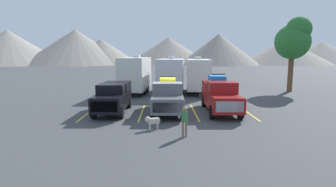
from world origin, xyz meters
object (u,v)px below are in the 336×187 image
camper_trailer_a (135,73)px  person_a (185,120)px  pickup_truck_b (168,96)px  camper_trailer_c (198,74)px  camper_trailer_b (171,74)px  dog (151,121)px  pickup_truck_a (113,97)px  pickup_truck_c (220,95)px

camper_trailer_a → person_a: 15.38m
pickup_truck_b → camper_trailer_c: size_ratio=0.77×
camper_trailer_b → dog: (-1.43, -13.70, -1.52)m
pickup_truck_a → pickup_truck_c: (7.57, 0.09, 0.10)m
pickup_truck_a → camper_trailer_c: camper_trailer_c is taller
pickup_truck_c → camper_trailer_b: 9.70m
pickup_truck_b → camper_trailer_c: bearing=70.2°
camper_trailer_c → dog: size_ratio=8.64×
pickup_truck_c → camper_trailer_b: bearing=109.7°
pickup_truck_c → pickup_truck_b: bearing=-178.7°
camper_trailer_c → person_a: bearing=-99.7°
camper_trailer_a → person_a: camper_trailer_a is taller
pickup_truck_a → camper_trailer_a: (0.63, 8.96, 0.99)m
camper_trailer_a → pickup_truck_b: bearing=-70.4°
pickup_truck_b → pickup_truck_c: (3.74, 0.09, 0.06)m
pickup_truck_c → camper_trailer_a: size_ratio=0.76×
pickup_truck_b → camper_trailer_b: 9.24m
pickup_truck_c → camper_trailer_b: camper_trailer_b is taller
pickup_truck_a → camper_trailer_c: bearing=52.3°
pickup_truck_a → dog: bearing=-57.5°
pickup_truck_c → camper_trailer_c: 9.26m
pickup_truck_a → camper_trailer_a: 9.04m
camper_trailer_a → camper_trailer_b: 3.68m
pickup_truck_b → person_a: bearing=-82.5°
camper_trailer_a → dog: bearing=-80.5°
camper_trailer_c → dog: (-4.30, -13.82, -1.51)m
camper_trailer_a → dog: (2.24, -13.47, -1.60)m
camper_trailer_b → dog: bearing=-96.0°
pickup_truck_b → pickup_truck_c: bearing=1.3°
pickup_truck_a → pickup_truck_c: 7.57m
camper_trailer_a → pickup_truck_a: bearing=-94.0°
camper_trailer_a → person_a: size_ratio=5.08×
person_a → camper_trailer_a: bearing=105.0°
pickup_truck_c → dog: (-4.69, -4.60, -0.72)m
pickup_truck_b → camper_trailer_b: (0.48, 9.19, 0.87)m
person_a → camper_trailer_b: bearing=91.1°
dog → camper_trailer_b: bearing=84.0°
camper_trailer_c → person_a: camper_trailer_c is taller
pickup_truck_b → person_a: size_ratio=3.74×
camper_trailer_b → camper_trailer_c: size_ratio=1.01×
camper_trailer_a → camper_trailer_c: 6.56m
camper_trailer_b → camper_trailer_a: bearing=-176.4°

